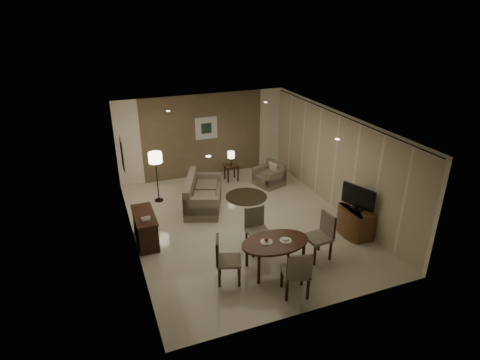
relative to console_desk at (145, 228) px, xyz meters
name	(u,v)px	position (x,y,z in m)	size (l,w,h in m)	color
room_shell	(237,170)	(2.49, 0.40, 0.98)	(5.50, 7.00, 2.70)	beige
taupe_accent	(203,136)	(2.49, 3.48, 0.98)	(3.96, 0.03, 2.70)	brown
curtain_wall	(335,163)	(5.17, 0.00, 0.95)	(0.08, 6.70, 2.58)	beige
curtain_rod	(340,115)	(5.17, 0.00, 2.27)	(0.03, 0.03, 6.80)	black
art_back_frame	(206,128)	(2.59, 3.46, 1.23)	(0.72, 0.03, 0.72)	silver
art_back_canvas	(206,128)	(2.59, 3.44, 1.23)	(0.34, 0.01, 0.34)	#1C3329
art_left_frame	(123,155)	(-0.23, 1.20, 1.48)	(0.03, 0.60, 0.80)	silver
art_left_canvas	(123,155)	(-0.21, 1.20, 1.48)	(0.01, 0.46, 0.64)	gray
downlight_nl	(208,156)	(1.09, -1.80, 2.31)	(0.10, 0.10, 0.01)	white
downlight_nr	(337,139)	(3.89, -1.80, 2.31)	(0.10, 0.10, 0.01)	white
downlight_fl	(168,111)	(1.09, 1.80, 2.31)	(0.10, 0.10, 0.01)	white
downlight_fr	(266,102)	(3.89, 1.80, 2.31)	(0.10, 0.10, 0.01)	white
console_desk	(145,228)	(0.00, 0.00, 0.00)	(0.48, 1.20, 0.75)	#452316
telephone	(146,218)	(0.00, -0.30, 0.43)	(0.20, 0.14, 0.09)	white
tv_cabinet	(356,222)	(4.89, -1.50, -0.03)	(0.48, 0.90, 0.70)	brown
flat_tv	(358,197)	(4.87, -1.50, 0.65)	(0.06, 0.88, 0.60)	black
dining_table	(275,255)	(2.40, -2.08, -0.03)	(1.48, 0.92, 0.69)	#452316
chair_near	(295,271)	(2.43, -2.93, 0.15)	(0.51, 0.51, 1.04)	gray
chair_far	(258,231)	(2.35, -1.31, 0.14)	(0.50, 0.50, 1.03)	gray
chair_left	(229,260)	(1.36, -2.10, 0.13)	(0.49, 0.49, 1.00)	gray
chair_right	(318,237)	(3.48, -2.03, 0.15)	(0.51, 0.51, 1.06)	gray
plate_a	(266,242)	(2.22, -2.03, 0.33)	(0.26, 0.26, 0.02)	white
plate_b	(286,240)	(2.62, -2.13, 0.33)	(0.26, 0.26, 0.02)	white
fruit_apple	(267,240)	(2.22, -2.03, 0.38)	(0.09, 0.09, 0.09)	#A23612
napkin	(286,240)	(2.62, -2.13, 0.35)	(0.12, 0.08, 0.03)	white
round_rug	(246,197)	(3.15, 1.40, -0.37)	(1.23, 1.23, 0.01)	#38301F
sofa	(203,193)	(1.80, 1.26, 0.06)	(0.91, 1.83, 0.86)	gray
armchair	(269,174)	(4.15, 1.95, -0.02)	(0.80, 0.76, 0.71)	gray
side_table	(231,173)	(3.15, 2.70, -0.11)	(0.42, 0.42, 0.53)	black
table_lamp	(231,158)	(3.15, 2.70, 0.41)	(0.22, 0.22, 0.50)	#FFEAC1
floor_lamp	(157,177)	(0.69, 2.09, 0.37)	(0.37, 0.37, 1.48)	#FFE5B7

